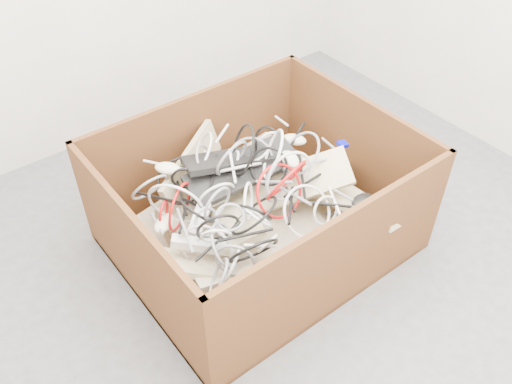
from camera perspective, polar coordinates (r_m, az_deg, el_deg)
ground at (r=2.47m, az=4.58°, el=-8.38°), size 3.00×3.00×0.00m
cardboard_box at (r=2.48m, az=-0.03°, el=-3.13°), size 1.22×1.02×0.58m
keyboard_pile at (r=2.39m, az=0.17°, el=-0.59°), size 1.18×1.01×0.38m
mice_scatter at (r=2.32m, az=0.91°, el=0.45°), size 0.88×0.74×0.19m
power_strip_left at (r=2.26m, az=-5.37°, el=-1.24°), size 0.28×0.24×0.13m
power_strip_right at (r=2.15m, az=-5.57°, el=-5.57°), size 0.23×0.20×0.08m
vga_plug at (r=2.57m, az=9.06°, el=4.97°), size 0.05×0.05×0.03m
cable_tangle at (r=2.24m, az=-1.73°, el=0.05°), size 0.94×0.84×0.47m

